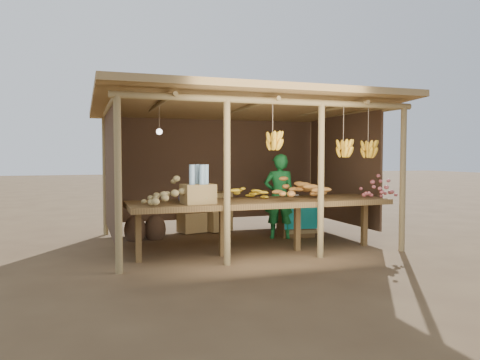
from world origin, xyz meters
name	(u,v)px	position (x,y,z in m)	size (l,w,h in m)	color
ground	(240,242)	(0.00, 0.00, 0.00)	(60.00, 60.00, 0.00)	brown
stall_structure	(246,128)	(0.09, -0.02, 1.91)	(4.70, 3.50, 2.43)	olive
counter	(261,204)	(0.00, -0.95, 0.74)	(3.90, 1.05, 0.80)	brown
potato_heap	(176,191)	(-1.32, -1.19, 0.98)	(0.90, 0.54, 0.36)	#97824E
sweet_potato_heap	(299,187)	(0.64, -0.91, 0.98)	(1.13, 0.68, 0.36)	#C57E32
onion_heap	(379,186)	(1.90, -1.20, 0.98)	(0.70, 0.42, 0.35)	#BC5B5D
banana_pile	(244,187)	(-0.15, -0.64, 0.97)	(0.60, 0.36, 0.35)	yellow
tomato_basin	(191,195)	(-1.00, -0.71, 0.88)	(0.37, 0.37, 0.19)	navy
bottle_box	(198,189)	(-1.01, -1.17, 1.01)	(0.46, 0.38, 0.54)	olive
vendor	(279,196)	(0.78, 0.13, 0.74)	(0.54, 0.36, 1.49)	#186F2E
tarp_crate	(295,218)	(1.16, 0.27, 0.32)	(0.72, 0.64, 0.77)	brown
carton_stack	(209,215)	(-0.22, 1.18, 0.33)	(1.06, 0.50, 0.74)	olive
burlap_sacks	(145,227)	(-1.48, 0.74, 0.22)	(0.72, 0.38, 0.51)	#4D3523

